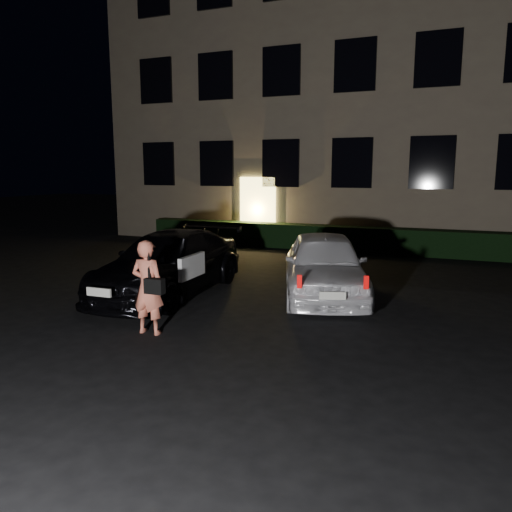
% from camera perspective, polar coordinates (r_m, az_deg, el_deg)
% --- Properties ---
extents(ground, '(80.00, 80.00, 0.00)m').
position_cam_1_polar(ground, '(7.86, -6.17, -10.85)').
color(ground, black).
rests_on(ground, ground).
extents(building, '(20.00, 8.11, 12.00)m').
position_cam_1_polar(building, '(21.97, 13.38, 18.03)').
color(building, '#716050').
rests_on(building, ground).
extents(hedge, '(15.00, 0.70, 0.85)m').
position_cam_1_polar(hedge, '(17.48, 10.35, 1.96)').
color(hedge, black).
rests_on(hedge, ground).
extents(sedan, '(2.17, 4.91, 1.38)m').
position_cam_1_polar(sedan, '(11.37, -9.91, -0.85)').
color(sedan, black).
rests_on(sedan, ground).
extents(hatch, '(2.95, 4.52, 1.43)m').
position_cam_1_polar(hatch, '(11.03, 7.80, -0.99)').
color(hatch, white).
rests_on(hatch, ground).
extents(man, '(0.67, 0.41, 1.62)m').
position_cam_1_polar(man, '(8.63, -12.24, -3.49)').
color(man, '#E77459').
rests_on(man, ground).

